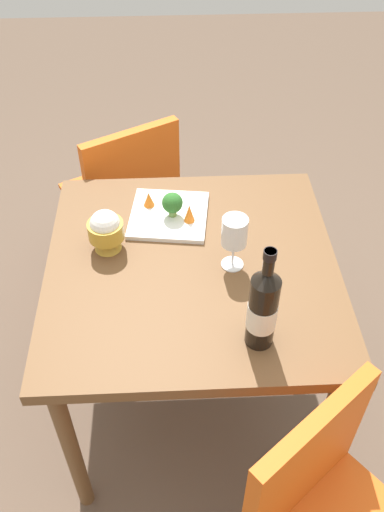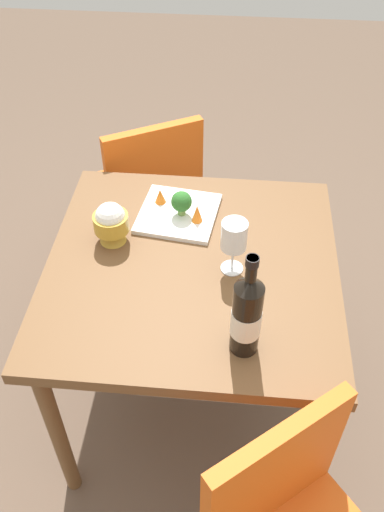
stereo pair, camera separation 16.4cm
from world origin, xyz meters
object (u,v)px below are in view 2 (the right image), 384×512
at_px(rice_bowl, 111,222).
at_px(carrot_garnish_left, 197,213).
at_px(serving_plate, 178,213).
at_px(wine_bottle, 247,315).
at_px(wine_glass, 234,237).
at_px(carrot_garnish_right, 160,196).
at_px(broccoli_floret, 182,202).
at_px(chair_near_window, 150,186).

relative_size(rice_bowl, carrot_garnish_left, 2.26).
xyz_separation_m(serving_plate, carrot_garnish_left, (-0.07, 0.04, 0.04)).
distance_m(wine_bottle, serving_plate, 0.58).
relative_size(wine_glass, serving_plate, 0.64).
xyz_separation_m(serving_plate, carrot_garnish_right, (0.07, -0.04, 0.03)).
height_order(wine_bottle, rice_bowl, wine_bottle).
height_order(wine_bottle, serving_plate, wine_bottle).
relative_size(broccoli_floret, carrot_garnish_right, 1.63).
relative_size(wine_bottle, serving_plate, 1.16).
height_order(wine_glass, carrot_garnish_right, wine_glass).
bearing_deg(broccoli_floret, chair_near_window, -67.82).
bearing_deg(chair_near_window, broccoli_floret, -96.58).
distance_m(carrot_garnish_left, carrot_garnish_right, 0.16).
relative_size(wine_bottle, rice_bowl, 2.30).
height_order(wine_glass, rice_bowl, wine_glass).
relative_size(serving_plate, broccoli_floret, 3.27).
bearing_deg(wine_bottle, chair_near_window, -67.36).
xyz_separation_m(rice_bowl, carrot_garnish_left, (-0.26, -0.10, -0.03)).
distance_m(chair_near_window, wine_glass, 0.85).
distance_m(serving_plate, carrot_garnish_left, 0.09).
bearing_deg(serving_plate, wine_glass, 128.81).
relative_size(wine_bottle, carrot_garnish_left, 5.20).
bearing_deg(carrot_garnish_left, rice_bowl, 21.28).
height_order(rice_bowl, carrot_garnish_left, rice_bowl).
relative_size(wine_bottle, carrot_garnish_right, 6.20).
bearing_deg(rice_bowl, chair_near_window, -91.83).
xyz_separation_m(rice_bowl, carrot_garnish_right, (-0.13, -0.19, -0.03)).
distance_m(chair_near_window, carrot_garnish_left, 0.61).
bearing_deg(wine_glass, wine_bottle, 98.24).
relative_size(wine_glass, carrot_garnish_left, 2.85).
xyz_separation_m(wine_bottle, serving_plate, (0.23, -0.52, -0.12)).
distance_m(wine_glass, broccoli_floret, 0.29).
height_order(chair_near_window, carrot_garnish_left, chair_near_window).
bearing_deg(rice_bowl, wine_bottle, 138.07).
distance_m(wine_bottle, rice_bowl, 0.57).
height_order(rice_bowl, carrot_garnish_right, rice_bowl).
distance_m(serving_plate, broccoli_floret, 0.06).
bearing_deg(wine_glass, broccoli_floret, -51.87).
xyz_separation_m(broccoli_floret, carrot_garnish_right, (0.08, -0.06, -0.02)).
relative_size(wine_bottle, wine_glass, 1.82).
bearing_deg(carrot_garnish_right, carrot_garnish_left, 146.82).
bearing_deg(broccoli_floret, wine_bottle, 113.05).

